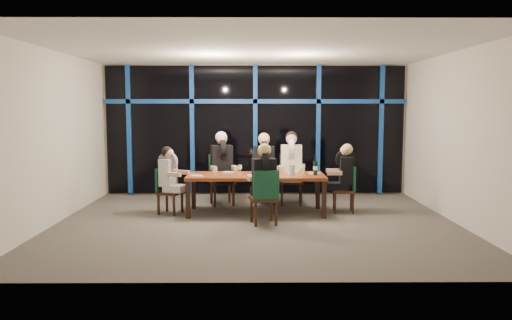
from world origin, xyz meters
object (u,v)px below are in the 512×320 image
object	(u,v)px
diner_end_left	(170,170)
water_pitcher	(291,170)
wine_bottle	(315,168)
dining_table	(256,178)
diner_far_mid	(264,158)
diner_near_mid	(264,172)
chair_far_left	(221,177)
diner_end_right	(344,168)
chair_far_right	(291,176)
diner_far_left	(222,157)
chair_far_mid	(264,177)
diner_far_right	(291,157)
chair_end_left	(166,188)
chair_near_mid	(265,194)
chair_end_right	(348,186)

from	to	relation	value
diner_end_left	water_pitcher	size ratio (longest dim) A/B	4.15
wine_bottle	dining_table	bearing A→B (deg)	176.37
diner_far_mid	diner_near_mid	distance (m)	1.78
water_pitcher	wine_bottle	bearing A→B (deg)	-11.07
diner_near_mid	chair_far_left	bearing A→B (deg)	-76.60
dining_table	diner_end_right	distance (m)	1.71
dining_table	chair_far_left	size ratio (longest dim) A/B	2.50
chair_far_right	diner_end_left	xyz separation A→B (m)	(-2.38, -0.99, 0.26)
diner_end_left	wine_bottle	xyz separation A→B (m)	(2.76, -0.05, 0.05)
chair_far_right	diner_far_left	bearing A→B (deg)	-172.75
dining_table	diner_near_mid	world-z (taller)	diner_near_mid
diner_end_right	wine_bottle	xyz separation A→B (m)	(-0.57, -0.16, 0.02)
chair_far_mid	diner_end_right	distance (m)	1.79
diner_far_right	diner_end_left	xyz separation A→B (m)	(-2.38, -0.90, -0.15)
chair_far_left	diner_far_right	bearing A→B (deg)	-17.00
chair_far_left	diner_far_mid	distance (m)	0.98
chair_end_left	chair_near_mid	world-z (taller)	chair_near_mid
chair_far_right	chair_near_mid	xyz separation A→B (m)	(-0.60, -1.93, -0.05)
chair_far_left	diner_end_left	xyz separation A→B (m)	(-0.92, -0.96, 0.26)
diner_end_left	diner_far_right	bearing A→B (deg)	-49.90
chair_far_mid	diner_far_left	size ratio (longest dim) A/B	1.00
chair_near_mid	diner_end_right	world-z (taller)	diner_end_right
chair_far_right	chair_end_left	distance (m)	2.64
diner_near_mid	water_pitcher	xyz separation A→B (m)	(0.53, 0.70, -0.06)
dining_table	chair_far_mid	size ratio (longest dim) A/B	2.55
wine_bottle	diner_near_mid	bearing A→B (deg)	-140.95
chair_far_left	chair_near_mid	size ratio (longest dim) A/B	1.08
diner_far_left	chair_end_right	bearing A→B (deg)	-32.19
diner_far_left	wine_bottle	bearing A→B (deg)	-41.75
dining_table	chair_far_left	xyz separation A→B (m)	(-0.72, 0.93, -0.10)
wine_bottle	diner_far_right	bearing A→B (deg)	111.83
chair_near_mid	diner_near_mid	world-z (taller)	diner_near_mid
dining_table	chair_end_right	bearing A→B (deg)	2.65
diner_far_left	diner_near_mid	world-z (taller)	diner_far_left
chair_far_right	chair_near_mid	bearing A→B (deg)	-104.86
chair_far_left	diner_end_left	distance (m)	1.35
chair_far_left	diner_far_right	distance (m)	1.52
diner_end_left	chair_end_left	bearing A→B (deg)	90.00
diner_far_left	diner_far_mid	world-z (taller)	diner_far_left
diner_far_mid	diner_end_right	bearing A→B (deg)	-30.31
diner_far_left	dining_table	bearing A→B (deg)	-65.59
chair_end_right	water_pitcher	xyz separation A→B (m)	(-1.11, -0.26, 0.35)
chair_end_left	diner_far_right	distance (m)	2.65
chair_far_mid	dining_table	bearing A→B (deg)	-102.15
wine_bottle	diner_end_left	bearing A→B (deg)	179.00
diner_far_mid	diner_end_right	world-z (taller)	diner_far_mid
dining_table	chair_near_mid	xyz separation A→B (m)	(0.14, -0.96, -0.15)
chair_near_mid	diner_far_left	xyz separation A→B (m)	(-0.84, 1.81, 0.46)
diner_near_mid	wine_bottle	world-z (taller)	diner_near_mid
chair_far_mid	chair_near_mid	world-z (taller)	chair_far_mid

